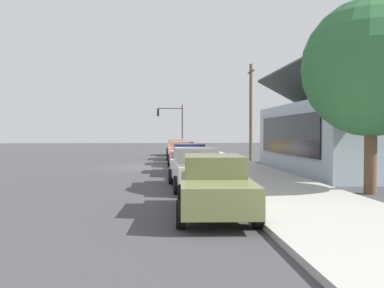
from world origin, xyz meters
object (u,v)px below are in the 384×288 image
(car_olive, at_px, (214,185))
(traffic_light_main, at_px, (172,121))
(car_ivory, at_px, (196,168))
(fire_hydrant_red, at_px, (194,152))
(car_coral, at_px, (182,153))
(utility_pole_wooden, at_px, (251,110))
(shade_tree, at_px, (372,68))
(car_silver, at_px, (179,150))
(car_mustard, at_px, (177,147))
(car_navy, at_px, (189,158))

(car_olive, bearing_deg, traffic_light_main, -176.62)
(car_ivory, relative_size, fire_hydrant_red, 6.64)
(car_coral, relative_size, fire_hydrant_red, 6.79)
(utility_pole_wooden, bearing_deg, shade_tree, 1.70)
(car_coral, relative_size, shade_tree, 0.69)
(car_ivory, bearing_deg, car_olive, -2.13)
(car_silver, xyz_separation_m, traffic_light_main, (-10.37, -0.22, 2.68))
(car_coral, relative_size, car_olive, 1.04)
(car_mustard, height_order, car_olive, same)
(car_silver, height_order, car_coral, same)
(car_olive, relative_size, fire_hydrant_red, 6.51)
(car_olive, height_order, fire_hydrant_red, car_olive)
(car_coral, height_order, car_navy, same)
(car_silver, bearing_deg, car_mustard, -177.86)
(car_navy, height_order, shade_tree, shade_tree)
(car_mustard, height_order, traffic_light_main, traffic_light_main)
(car_coral, bearing_deg, shade_tree, 24.49)
(fire_hydrant_red, bearing_deg, car_ivory, -4.56)
(car_mustard, height_order, car_navy, same)
(car_olive, relative_size, traffic_light_main, 0.89)
(car_navy, relative_size, car_ivory, 0.92)
(shade_tree, bearing_deg, utility_pole_wooden, -178.30)
(car_coral, bearing_deg, car_ivory, 0.77)
(car_silver, relative_size, car_ivory, 0.97)
(shade_tree, bearing_deg, traffic_light_main, -168.30)
(car_ivory, bearing_deg, shade_tree, 68.56)
(car_silver, distance_m, car_olive, 22.65)
(shade_tree, relative_size, traffic_light_main, 1.34)
(car_coral, bearing_deg, fire_hydrant_red, 170.76)
(shade_tree, bearing_deg, fire_hydrant_red, -168.46)
(car_mustard, bearing_deg, car_silver, -0.59)
(car_navy, bearing_deg, car_coral, -178.31)
(car_coral, height_order, traffic_light_main, traffic_light_main)
(fire_hydrant_red, bearing_deg, utility_pole_wooden, 38.70)
(traffic_light_main, bearing_deg, car_coral, 0.59)
(traffic_light_main, height_order, utility_pole_wooden, utility_pole_wooden)
(car_navy, height_order, fire_hydrant_red, car_navy)
(car_silver, distance_m, traffic_light_main, 10.72)
(car_navy, xyz_separation_m, car_olive, (11.38, -0.15, 0.00))
(traffic_light_main, xyz_separation_m, utility_pole_wooden, (12.70, 5.66, 0.44))
(car_ivory, distance_m, car_olive, 5.38)
(car_mustard, xyz_separation_m, car_olive, (28.50, -0.19, 0.00))
(shade_tree, distance_m, fire_hydrant_red, 22.88)
(car_mustard, distance_m, car_olive, 28.50)
(traffic_light_main, distance_m, fire_hydrant_red, 8.43)
(car_coral, bearing_deg, traffic_light_main, -178.18)
(car_ivory, xyz_separation_m, utility_pole_wooden, (-14.96, 5.59, 3.11))
(car_coral, height_order, car_olive, same)
(car_olive, relative_size, utility_pole_wooden, 0.62)
(fire_hydrant_red, bearing_deg, car_mustard, -156.43)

